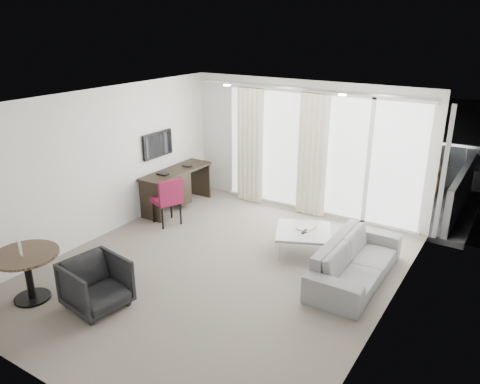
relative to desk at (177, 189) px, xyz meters
The scene contains 27 objects.
floor 2.81m from the desk, 37.20° to the right, with size 5.00×6.00×0.00m, color #70685D.
ceiling 3.54m from the desk, 37.20° to the right, with size 5.00×6.00×0.00m, color white.
wall_left 1.93m from the desk, 99.71° to the right, with size 0.00×6.00×2.60m, color silver.
wall_right 5.08m from the desk, 19.62° to the right, with size 0.00×6.00×2.60m, color silver.
wall_front 5.25m from the desk, 64.69° to the right, with size 5.00×0.00×2.60m, color silver.
window_panel 2.94m from the desk, 27.45° to the left, with size 4.00×0.02×2.38m, color white, non-canonical shape.
window_frame 2.94m from the desk, 27.18° to the left, with size 4.10×0.06×2.44m, color white, non-canonical shape.
curtain_left 1.75m from the desk, 47.01° to the left, with size 0.60×0.20×2.38m, color beige, non-canonical shape.
curtain_right 2.83m from the desk, 24.84° to the left, with size 0.60×0.20×2.38m, color beige, non-canonical shape.
curtain_track 3.22m from the desk, 27.26° to the left, with size 4.80×0.04×0.04m, color #B2B2B7, non-canonical shape.
downlight_a 2.55m from the desk, ahead, with size 0.12×0.12×0.02m, color #FFE0B2.
downlight_b 4.06m from the desk, ahead, with size 0.12×0.12×0.02m, color #FFE0B2.
desk is the anchor object (origin of this frame).
tv 1.01m from the desk, 136.51° to the right, with size 0.05×0.80×0.50m, color black, non-canonical shape.
desk_chair 0.84m from the desk, 64.08° to the right, with size 0.51×0.47×0.93m, color maroon, non-canonical shape.
round_table 3.77m from the desk, 82.86° to the right, with size 0.88×0.88×0.70m, color #3B2C1E, non-canonical shape.
menu_card 3.83m from the desk, 82.97° to the right, with size 0.12×0.02×0.21m, color white, non-canonical shape.
tub_armchair 3.67m from the desk, 67.49° to the right, with size 0.74×0.76×0.69m, color black.
coffee_table 3.10m from the desk, ahead, with size 0.88×0.88×0.40m, color gray, non-canonical shape.
remote 3.14m from the desk, ahead, with size 0.05×0.17×0.02m, color black, non-canonical shape.
magazine 3.08m from the desk, ahead, with size 0.21×0.27×0.02m, color gray, non-canonical shape.
sofa 4.17m from the desk, 11.51° to the right, with size 2.09×0.82×0.61m, color slate.
terrace_slab 3.81m from the desk, 48.30° to the left, with size 5.60×3.00×0.12m, color #4D4D50.
rattan_chair_a 4.12m from the desk, 44.59° to the left, with size 0.55×0.55×0.80m, color brown, non-canonical shape.
rattan_chair_b 5.39m from the desk, 39.30° to the left, with size 0.52×0.52×0.77m, color brown, non-canonical shape.
rattan_table 4.63m from the desk, 38.16° to the left, with size 0.53×0.53×0.53m, color brown, non-canonical shape.
balustrade 4.96m from the desk, 59.53° to the left, with size 5.50×0.06×1.05m, color #B2B2B7, non-canonical shape.
Camera 1 is at (3.70, -5.26, 3.65)m, focal length 35.00 mm.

